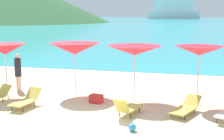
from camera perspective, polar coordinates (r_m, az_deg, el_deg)
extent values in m
cube|color=beige|center=(19.88, 3.24, -0.69)|extent=(50.00, 100.00, 0.30)
cube|color=#2DADBC|center=(239.06, 13.58, 8.93)|extent=(650.00, 440.00, 0.02)
cylinder|color=silver|center=(14.68, -18.70, -0.15)|extent=(0.06, 0.06, 2.17)
cone|color=red|center=(14.54, -18.91, 3.60)|extent=(1.89, 1.89, 0.47)
sphere|color=silver|center=(14.53, -18.95, 4.18)|extent=(0.07, 0.07, 0.07)
cylinder|color=silver|center=(14.20, -6.74, 0.01)|extent=(0.04, 0.04, 2.18)
cone|color=red|center=(14.07, -6.82, 3.86)|extent=(2.37, 2.37, 0.52)
sphere|color=silver|center=(14.05, -6.84, 4.52)|extent=(0.07, 0.07, 0.07)
cylinder|color=silver|center=(13.09, 4.07, -0.78)|extent=(0.05, 0.05, 2.20)
cone|color=red|center=(12.94, 4.13, 3.57)|extent=(2.44, 2.44, 0.40)
sphere|color=silver|center=(12.92, 4.14, 4.14)|extent=(0.07, 0.07, 0.07)
cylinder|color=silver|center=(12.86, 15.37, -1.18)|extent=(0.04, 0.04, 2.25)
cone|color=red|center=(12.71, 15.58, 3.40)|extent=(1.98, 1.98, 0.37)
sphere|color=silver|center=(12.69, 15.61, 3.95)|extent=(0.07, 0.07, 0.07)
cube|color=#D8BF4C|center=(11.37, 3.30, -6.90)|extent=(0.77, 1.17, 0.05)
cube|color=#D8BF4C|center=(10.71, 1.70, -6.57)|extent=(0.57, 0.47, 0.53)
cylinder|color=#333338|center=(11.61, 4.99, -7.25)|extent=(0.04, 0.04, 0.21)
cylinder|color=#333338|center=(11.79, 3.01, -6.96)|extent=(0.04, 0.04, 0.21)
cylinder|color=#333338|center=(10.96, 3.39, -8.29)|extent=(0.04, 0.04, 0.21)
cylinder|color=#333338|center=(11.15, 1.31, -7.96)|extent=(0.04, 0.04, 0.21)
cube|color=#D8BF4C|center=(12.44, -15.97, -5.75)|extent=(0.69, 1.11, 0.05)
cube|color=#D8BF4C|center=(12.95, -14.11, -4.13)|extent=(0.59, 0.48, 0.43)
cylinder|color=#333338|center=(12.38, -17.74, -6.58)|extent=(0.04, 0.04, 0.22)
cylinder|color=#333338|center=(12.09, -15.91, -6.88)|extent=(0.04, 0.04, 0.22)
cylinder|color=#333338|center=(12.93, -15.71, -5.76)|extent=(0.04, 0.04, 0.22)
cylinder|color=#333338|center=(12.66, -13.92, -6.02)|extent=(0.04, 0.04, 0.22)
cube|color=#D8BF4C|center=(13.97, -18.96, -3.44)|extent=(0.68, 0.56, 0.43)
cylinder|color=#333338|center=(13.69, -19.23, -5.13)|extent=(0.04, 0.04, 0.20)
cube|color=#D8BF4C|center=(11.51, 12.76, -7.14)|extent=(1.02, 1.38, 0.05)
cube|color=#D8BF4C|center=(12.20, 14.41, -5.38)|extent=(0.68, 0.62, 0.39)
cylinder|color=#333338|center=(11.29, 10.74, -8.00)|extent=(0.04, 0.04, 0.17)
cylinder|color=#333338|center=(11.10, 13.05, -8.41)|extent=(0.04, 0.04, 0.17)
cylinder|color=#333338|center=(12.06, 12.61, -6.90)|extent=(0.04, 0.04, 0.17)
cylinder|color=#333338|center=(11.87, 14.79, -7.26)|extent=(0.04, 0.04, 0.17)
cylinder|color=#333338|center=(11.06, 18.52, -8.57)|extent=(0.04, 0.04, 0.24)
cylinder|color=beige|center=(15.56, -16.60, -2.31)|extent=(0.23, 0.23, 0.67)
cylinder|color=#26262D|center=(15.42, -16.75, 0.47)|extent=(0.30, 0.30, 0.87)
sphere|color=beige|center=(15.34, -16.85, 2.43)|extent=(0.22, 0.22, 0.22)
sphere|color=#3399D8|center=(9.84, 3.70, -10.36)|extent=(0.25, 0.25, 0.25)
cube|color=red|center=(12.83, -2.90, -5.25)|extent=(0.57, 0.46, 0.34)
cube|color=white|center=(275.31, 11.08, 9.77)|extent=(44.13, 11.06, 6.05)
cube|color=white|center=(275.46, 11.15, 11.76)|extent=(33.13, 8.86, 13.12)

